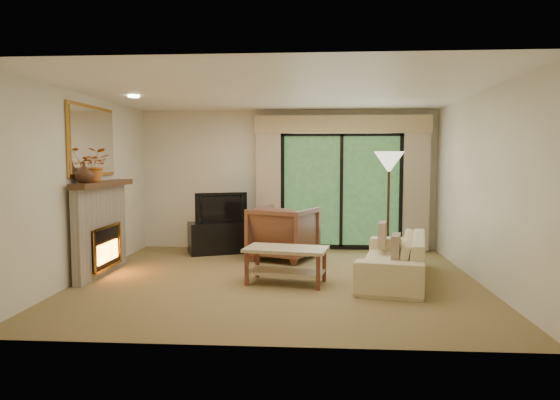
# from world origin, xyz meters

# --- Properties ---
(floor) EXTENTS (5.50, 5.50, 0.00)m
(floor) POSITION_xyz_m (0.00, 0.00, 0.00)
(floor) COLOR olive
(floor) RESTS_ON ground
(ceiling) EXTENTS (5.50, 5.50, 0.00)m
(ceiling) POSITION_xyz_m (0.00, 0.00, 2.60)
(ceiling) COLOR white
(ceiling) RESTS_ON ground
(wall_back) EXTENTS (5.00, 0.00, 5.00)m
(wall_back) POSITION_xyz_m (0.00, 2.50, 1.30)
(wall_back) COLOR beige
(wall_back) RESTS_ON ground
(wall_front) EXTENTS (5.00, 0.00, 5.00)m
(wall_front) POSITION_xyz_m (0.00, -2.50, 1.30)
(wall_front) COLOR beige
(wall_front) RESTS_ON ground
(wall_left) EXTENTS (0.00, 5.00, 5.00)m
(wall_left) POSITION_xyz_m (-2.75, 0.00, 1.30)
(wall_left) COLOR beige
(wall_left) RESTS_ON ground
(wall_right) EXTENTS (0.00, 5.00, 5.00)m
(wall_right) POSITION_xyz_m (2.75, 0.00, 1.30)
(wall_right) COLOR beige
(wall_right) RESTS_ON ground
(fireplace) EXTENTS (0.24, 1.70, 1.37)m
(fireplace) POSITION_xyz_m (-2.63, 0.20, 0.69)
(fireplace) COLOR gray
(fireplace) RESTS_ON floor
(mirror) EXTENTS (0.07, 1.45, 1.02)m
(mirror) POSITION_xyz_m (-2.71, 0.20, 1.95)
(mirror) COLOR #C08733
(mirror) RESTS_ON wall_left
(sliding_door) EXTENTS (2.26, 0.10, 2.16)m
(sliding_door) POSITION_xyz_m (1.00, 2.45, 1.10)
(sliding_door) COLOR black
(sliding_door) RESTS_ON floor
(curtain_left) EXTENTS (0.45, 0.18, 2.35)m
(curtain_left) POSITION_xyz_m (-0.35, 2.34, 1.20)
(curtain_left) COLOR tan
(curtain_left) RESTS_ON floor
(curtain_right) EXTENTS (0.45, 0.18, 2.35)m
(curtain_right) POSITION_xyz_m (2.35, 2.34, 1.20)
(curtain_right) COLOR tan
(curtain_right) RESTS_ON floor
(cornice) EXTENTS (3.20, 0.24, 0.32)m
(cornice) POSITION_xyz_m (1.00, 2.36, 2.32)
(cornice) COLOR tan
(cornice) RESTS_ON wall_back
(media_console) EXTENTS (1.23, 0.88, 0.56)m
(media_console) POSITION_xyz_m (-1.19, 1.95, 0.28)
(media_console) COLOR black
(media_console) RESTS_ON floor
(tv) EXTENTS (0.91, 0.46, 0.54)m
(tv) POSITION_xyz_m (-1.19, 1.95, 0.83)
(tv) COLOR black
(tv) RESTS_ON media_console
(armchair) EXTENTS (1.27, 1.29, 0.90)m
(armchair) POSITION_xyz_m (-0.01, 1.46, 0.45)
(armchair) COLOR brown
(armchair) RESTS_ON floor
(sofa) EXTENTS (1.29, 2.30, 0.63)m
(sofa) POSITION_xyz_m (1.61, 0.13, 0.32)
(sofa) COLOR #D1BF8C
(sofa) RESTS_ON floor
(pillow_near) EXTENTS (0.18, 0.40, 0.39)m
(pillow_near) POSITION_xyz_m (1.53, -0.50, 0.54)
(pillow_near) COLOR brown
(pillow_near) RESTS_ON sofa
(pillow_far) EXTENTS (0.18, 0.41, 0.39)m
(pillow_far) POSITION_xyz_m (1.53, 0.75, 0.54)
(pillow_far) COLOR brown
(pillow_far) RESTS_ON sofa
(coffee_table) EXTENTS (1.19, 0.79, 0.49)m
(coffee_table) POSITION_xyz_m (0.12, -0.19, 0.25)
(coffee_table) COLOR tan
(coffee_table) RESTS_ON floor
(floor_lamp) EXTENTS (0.58, 0.58, 1.81)m
(floor_lamp) POSITION_xyz_m (1.71, 1.36, 0.91)
(floor_lamp) COLOR beige
(floor_lamp) RESTS_ON floor
(vase) EXTENTS (0.28, 0.28, 0.27)m
(vase) POSITION_xyz_m (-2.61, -0.32, 1.51)
(vase) COLOR #442919
(vase) RESTS_ON fireplace
(branches) EXTENTS (0.49, 0.45, 0.47)m
(branches) POSITION_xyz_m (-2.61, 0.01, 1.61)
(branches) COLOR #BD6320
(branches) RESTS_ON fireplace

